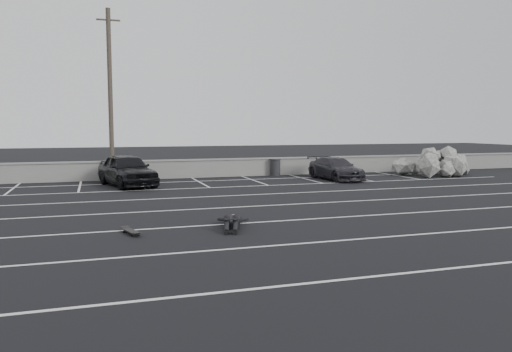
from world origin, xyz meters
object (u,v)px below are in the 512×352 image
object	(u,v)px
car_left	(127,170)
car_right	(336,168)
utility_pole	(110,95)
trash_bin	(275,167)
riprap_pile	(440,167)
skateboard	(131,231)
person	(233,217)

from	to	relation	value
car_left	car_right	bearing A→B (deg)	-17.81
car_left	utility_pole	world-z (taller)	utility_pole
trash_bin	riprap_pile	world-z (taller)	riprap_pile
riprap_pile	skateboard	bearing A→B (deg)	-149.33
utility_pole	person	bearing A→B (deg)	-77.41
person	utility_pole	bearing A→B (deg)	120.09
riprap_pile	utility_pole	bearing A→B (deg)	172.17
car_left	car_right	xyz separation A→B (m)	(11.25, -0.43, -0.18)
car_left	skateboard	size ratio (longest dim) A/B	5.17
trash_bin	person	size ratio (longest dim) A/B	0.38
trash_bin	person	xyz separation A→B (m)	(-6.40, -13.85, -0.26)
car_left	person	distance (m)	11.51
car_right	person	xyz separation A→B (m)	(-8.87, -10.82, -0.37)
trash_bin	skateboard	size ratio (longest dim) A/B	1.11
car_right	trash_bin	world-z (taller)	car_right
trash_bin	riprap_pile	xyz separation A→B (m)	(9.44, -2.99, -0.01)
car_right	skateboard	xyz separation A→B (m)	(-11.84, -11.11, -0.53)
utility_pole	trash_bin	world-z (taller)	utility_pole
car_left	riprap_pile	bearing A→B (deg)	-16.84
car_left	utility_pole	distance (m)	4.42
car_right	trash_bin	size ratio (longest dim) A/B	4.20
car_right	riprap_pile	distance (m)	6.97
car_right	trash_bin	distance (m)	3.92
utility_pole	skateboard	distance (m)	14.46
car_left	trash_bin	size ratio (longest dim) A/B	4.65
trash_bin	utility_pole	bearing A→B (deg)	-177.56
trash_bin	skateboard	distance (m)	16.97
utility_pole	trash_bin	bearing A→B (deg)	2.44
car_left	person	bearing A→B (deg)	-93.71
utility_pole	person	world-z (taller)	utility_pole
person	car_left	bearing A→B (deg)	119.41
car_left	car_right	world-z (taller)	car_left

